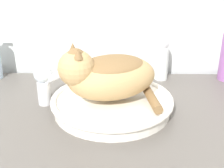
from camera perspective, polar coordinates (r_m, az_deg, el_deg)
The scene contains 4 objects.
sink_basin at distance 1.00m, azimuth 0.01°, elevation -3.44°, with size 0.39×0.39×0.05m.
cat at distance 0.95m, azimuth -0.86°, elevation 1.84°, with size 0.33×0.27×0.18m.
faucet at distance 1.03m, azimuth -12.02°, elevation 0.47°, with size 0.14×0.06×0.15m.
deodorant_stick at distance 1.23m, azimuth 9.09°, elevation 4.48°, with size 0.05×0.05×0.16m.
Camera 1 is at (0.01, -0.58, 1.32)m, focal length 50.00 mm.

